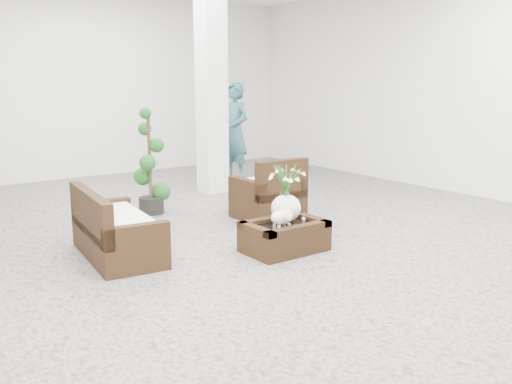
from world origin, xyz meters
TOP-DOWN VIEW (x-y plane):
  - ground at (0.00, 0.00)m, footprint 11.00×11.00m
  - column at (1.20, 2.80)m, footprint 0.40×0.40m
  - coffee_table at (0.07, -0.55)m, footprint 0.90×0.60m
  - sheep_figurine at (-0.05, -0.65)m, footprint 0.28×0.23m
  - planter_narcissus at (0.17, -0.45)m, footprint 0.44×0.44m
  - tealight at (0.37, -0.53)m, footprint 0.04×0.04m
  - armchair at (0.84, 0.78)m, footprint 0.82×0.79m
  - loveseat at (-1.52, 0.38)m, footprint 0.83×1.48m
  - topiary at (-0.35, 1.99)m, footprint 0.40×0.40m
  - shopper at (2.09, 3.44)m, footprint 0.54×0.73m

SIDE VIEW (x-z plane):
  - ground at x=0.00m, z-range 0.00..0.00m
  - coffee_table at x=0.07m, z-range 0.00..0.31m
  - tealight at x=0.37m, z-range 0.31..0.34m
  - loveseat at x=-1.52m, z-range 0.00..0.76m
  - sheep_figurine at x=-0.05m, z-range 0.31..0.52m
  - armchair at x=0.84m, z-range 0.00..0.86m
  - planter_narcissus at x=0.17m, z-range 0.31..1.11m
  - topiary at x=-0.35m, z-range 0.00..1.49m
  - shopper at x=2.09m, z-range 0.00..1.84m
  - column at x=1.20m, z-range 0.00..3.50m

